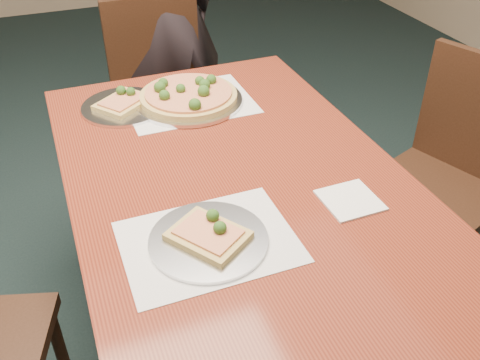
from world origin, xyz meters
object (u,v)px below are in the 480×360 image
object	(u,v)px
chair_right	(450,169)
slice_plate_near	(209,237)
diner	(168,14)
pizza_pan	(189,96)
slice_plate_far	(124,104)
dining_table	(240,207)
chair_far	(162,91)

from	to	relation	value
chair_right	slice_plate_near	world-z (taller)	chair_right
diner	pizza_pan	xyz separation A→B (m)	(-0.14, -0.79, -0.02)
pizza_pan	slice_plate_far	xyz separation A→B (m)	(-0.21, 0.05, -0.01)
dining_table	slice_plate_near	size ratio (longest dim) A/B	5.36
slice_plate_near	slice_plate_far	world-z (taller)	same
dining_table	slice_plate_far	distance (m)	0.58
slice_plate_near	slice_plate_far	size ratio (longest dim) A/B	1.00
pizza_pan	chair_right	bearing A→B (deg)	-25.02
chair_far	chair_right	size ratio (longest dim) A/B	1.00
diner	pizza_pan	world-z (taller)	diner
dining_table	slice_plate_far	world-z (taller)	slice_plate_far
diner	slice_plate_near	distance (m)	1.51
dining_table	diner	xyz separation A→B (m)	(0.15, 1.27, 0.14)
chair_right	pizza_pan	xyz separation A→B (m)	(-0.84, 0.39, 0.26)
diner	slice_plate_far	size ratio (longest dim) A/B	5.68
chair_right	chair_far	bearing A→B (deg)	-160.96
chair_far	diner	bearing A→B (deg)	62.19
chair_right	slice_plate_far	world-z (taller)	chair_right
dining_table	chair_far	distance (m)	1.09
dining_table	chair_far	xyz separation A→B (m)	(0.04, 1.08, -0.14)
chair_right	pizza_pan	world-z (taller)	chair_right
dining_table	slice_plate_near	xyz separation A→B (m)	(-0.16, -0.21, 0.11)
dining_table	chair_right	bearing A→B (deg)	6.42
diner	chair_far	bearing A→B (deg)	40.81
dining_table	chair_far	bearing A→B (deg)	87.74
dining_table	chair_right	xyz separation A→B (m)	(0.84, 0.09, -0.14)
chair_far	diner	xyz separation A→B (m)	(0.10, 0.20, 0.28)
dining_table	pizza_pan	bearing A→B (deg)	89.70
chair_far	pizza_pan	world-z (taller)	chair_far
diner	slice_plate_near	bearing A→B (deg)	57.03
pizza_pan	slice_plate_far	distance (m)	0.22
chair_far	slice_plate_far	size ratio (longest dim) A/B	3.25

